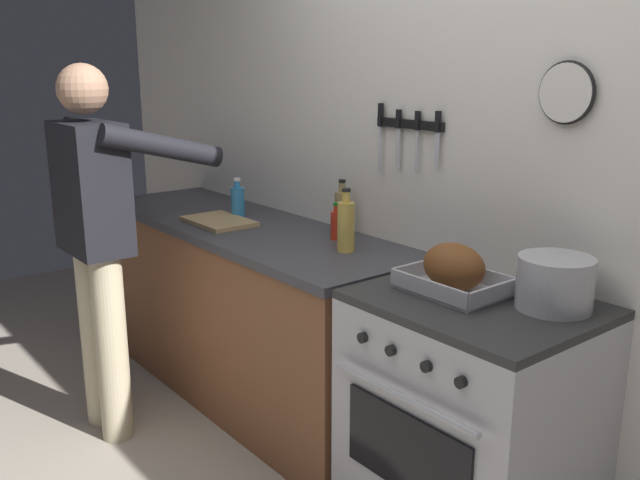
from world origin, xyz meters
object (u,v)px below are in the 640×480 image
(roasting_pan, at_px, (454,271))
(bottle_vinegar, at_px, (342,212))
(person_cook, at_px, (99,230))
(stove, at_px, (469,422))
(stock_pot, at_px, (555,283))
(bottle_hot_sauce, at_px, (336,224))
(bottle_cooking_oil, at_px, (346,225))
(cutting_board, at_px, (219,221))
(bottle_dish_soap, at_px, (238,201))

(roasting_pan, xyz_separation_m, bottle_vinegar, (-0.85, 0.23, 0.03))
(person_cook, xyz_separation_m, roasting_pan, (1.42, 0.69, 0.02))
(stove, distance_m, stock_pot, 0.59)
(person_cook, bearing_deg, bottle_hot_sauce, -44.32)
(bottle_hot_sauce, bearing_deg, bottle_cooking_oil, -27.72)
(cutting_board, height_order, bottle_vinegar, bottle_vinegar)
(cutting_board, xyz_separation_m, bottle_vinegar, (0.54, 0.32, 0.10))
(bottle_dish_soap, bearing_deg, cutting_board, -70.51)
(bottle_vinegar, distance_m, bottle_dish_soap, 0.62)
(roasting_pan, xyz_separation_m, bottle_dish_soap, (-1.45, 0.05, 0.01))
(bottle_vinegar, height_order, bottle_hot_sauce, bottle_vinegar)
(bottle_vinegar, bearing_deg, cutting_board, -149.17)
(stock_pot, distance_m, cutting_board, 1.72)
(bottle_cooking_oil, bearing_deg, stock_pot, 4.32)
(roasting_pan, bearing_deg, bottle_cooking_oil, 174.95)
(cutting_board, height_order, bottle_hot_sauce, bottle_hot_sauce)
(stock_pot, bearing_deg, stove, -148.48)
(person_cook, relative_size, bottle_cooking_oil, 6.26)
(bottle_vinegar, bearing_deg, bottle_cooking_oil, -37.09)
(stove, bearing_deg, roasting_pan, -179.52)
(bottle_cooking_oil, bearing_deg, roasting_pan, -5.05)
(bottle_cooking_oil, distance_m, bottle_dish_soap, 0.82)
(cutting_board, xyz_separation_m, bottle_dish_soap, (-0.05, 0.14, 0.07))
(cutting_board, bearing_deg, stock_pot, 7.45)
(stock_pot, distance_m, bottle_dish_soap, 1.76)
(person_cook, bearing_deg, bottle_vinegar, -39.53)
(stove, bearing_deg, bottle_vinegar, 166.70)
(person_cook, bearing_deg, roasting_pan, -72.14)
(stove, xyz_separation_m, stock_pot, (0.20, 0.13, 0.54))
(person_cook, xyz_separation_m, bottle_hot_sauce, (0.61, 0.83, 0.02))
(cutting_board, xyz_separation_m, bottle_hot_sauce, (0.60, 0.24, 0.06))
(bottle_dish_soap, bearing_deg, roasting_pan, -1.78)
(roasting_pan, distance_m, bottle_vinegar, 0.89)
(stove, distance_m, bottle_hot_sauce, 1.05)
(person_cook, xyz_separation_m, bottle_cooking_oil, (0.79, 0.74, 0.06))
(roasting_pan, relative_size, bottle_dish_soap, 1.76)
(person_cook, distance_m, cutting_board, 0.59)
(bottle_vinegar, bearing_deg, stock_pot, -4.99)
(stock_pot, distance_m, bottle_cooking_oil, 0.94)
(roasting_pan, height_order, bottle_vinegar, bottle_vinegar)
(bottle_hot_sauce, relative_size, bottle_cooking_oil, 0.63)
(stove, height_order, stock_pot, stock_pot)
(cutting_board, relative_size, bottle_vinegar, 1.42)
(stove, distance_m, bottle_dish_soap, 1.64)
(stove, height_order, bottle_dish_soap, bottle_dish_soap)
(bottle_vinegar, xyz_separation_m, bottle_dish_soap, (-0.59, -0.18, -0.02))
(stove, relative_size, stock_pot, 3.75)
(stove, xyz_separation_m, bottle_hot_sauce, (-0.91, 0.15, 0.52))
(person_cook, bearing_deg, cutting_board, -9.56)
(stove, relative_size, bottle_vinegar, 3.55)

